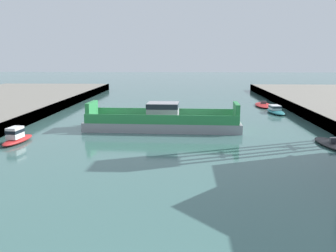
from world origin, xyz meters
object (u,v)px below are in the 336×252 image
(moored_boat_near_right, at_px, (263,105))
(moored_boat_upstream_a, at_px, (275,110))
(moored_boat_far_left, at_px, (334,144))
(chain_ferry, at_px, (163,121))
(moored_boat_upstream_b, at_px, (17,137))

(moored_boat_near_right, distance_m, moored_boat_upstream_a, 8.40)
(moored_boat_upstream_a, bearing_deg, moored_boat_far_left, -88.23)
(chain_ferry, height_order, moored_boat_near_right, chain_ferry)
(chain_ferry, distance_m, moored_boat_upstream_b, 16.84)
(chain_ferry, relative_size, moored_boat_near_right, 2.37)
(chain_ferry, xyz_separation_m, moored_boat_upstream_b, (-14.64, -8.30, -0.39))
(moored_boat_upstream_b, bearing_deg, moored_boat_upstream_a, 35.45)
(moored_boat_upstream_a, height_order, moored_boat_upstream_b, moored_boat_upstream_b)
(moored_boat_far_left, distance_m, moored_boat_upstream_a, 22.40)
(moored_boat_near_right, distance_m, moored_boat_far_left, 30.80)
(moored_boat_upstream_a, bearing_deg, moored_boat_near_right, 91.55)
(moored_boat_near_right, distance_m, moored_boat_upstream_b, 43.91)
(moored_boat_near_right, bearing_deg, moored_boat_far_left, -88.29)
(moored_boat_near_right, relative_size, moored_boat_far_left, 1.11)
(moored_boat_far_left, bearing_deg, moored_boat_upstream_a, 91.77)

